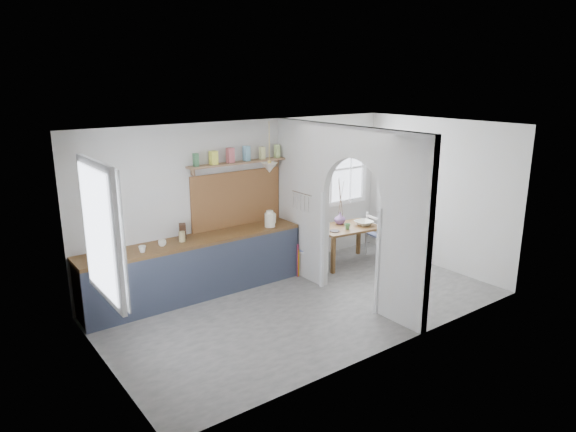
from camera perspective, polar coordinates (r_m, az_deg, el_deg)
floor at (r=7.71m, az=2.04°, el=-9.84°), size 5.80×3.20×0.01m
ceiling at (r=7.02m, az=2.24°, el=9.78°), size 5.80×3.20×0.01m
walls at (r=7.26m, az=2.14°, el=-0.49°), size 5.81×3.21×2.60m
partition at (r=7.70m, az=5.96°, el=1.52°), size 0.12×3.20×2.60m
kitchen_window at (r=5.88m, az=-20.27°, el=-1.65°), size 0.10×1.16×1.50m
nook_window at (r=9.49m, az=4.79°, el=5.04°), size 1.76×0.10×1.30m
counter at (r=8.02m, az=-10.30°, el=-5.54°), size 3.50×0.60×0.90m
sink at (r=7.41m, az=-19.41°, el=-4.36°), size 0.40×0.40×0.02m
backsplash at (r=8.39m, az=-5.69°, el=1.94°), size 1.65×0.03×0.90m
shelf at (r=8.19m, az=-5.50°, el=6.25°), size 1.75×0.20×0.21m
pendant_lamp at (r=8.12m, az=-2.08°, el=5.38°), size 0.26×0.26×0.16m
utensil_rail at (r=8.27m, az=1.56°, el=2.53°), size 0.02×0.50×0.02m
dining_table at (r=9.30m, az=6.52°, el=-3.20°), size 1.19×0.88×0.69m
chair_left at (r=8.68m, az=2.83°, el=-3.72°), size 0.54×0.54×0.90m
chair_right at (r=9.75m, az=10.13°, el=-2.02°), size 0.42×0.42×0.84m
kettle at (r=8.35m, az=-2.03°, el=-0.28°), size 0.23×0.19×0.27m
mug_a at (r=7.43m, az=-15.88°, el=-3.56°), size 0.12×0.12×0.09m
mug_b at (r=7.62m, az=-13.80°, el=-2.95°), size 0.12×0.12×0.09m
knife_block at (r=7.92m, az=-11.63°, el=-1.64°), size 0.15×0.17×0.22m
jar at (r=7.76m, az=-11.70°, el=-2.25°), size 0.13×0.13×0.15m
towel_magenta at (r=8.63m, az=1.10°, el=-5.06°), size 0.02×0.03×0.59m
towel_orange at (r=8.63m, az=1.15°, el=-5.23°), size 0.02×0.03×0.47m
bowl at (r=9.32m, az=8.43°, el=-0.77°), size 0.35×0.35×0.08m
table_cup at (r=9.02m, az=6.62°, el=-1.17°), size 0.12×0.12×0.10m
plate at (r=8.88m, az=5.20°, el=-1.67°), size 0.21×0.21×0.01m
vase at (r=9.32m, az=5.80°, el=-0.25°), size 0.26×0.26×0.21m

